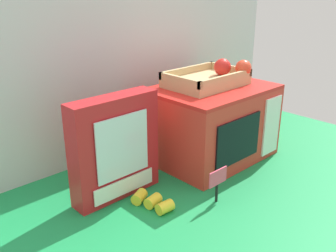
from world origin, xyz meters
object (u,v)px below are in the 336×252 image
toy_microwave (211,123)px  price_sign (217,181)px  food_groups_crate (211,78)px  cookie_set_box (115,148)px  loose_toy_banana (152,202)px

toy_microwave → price_sign: size_ratio=4.02×
food_groups_crate → cookie_set_box: bearing=-179.0°
price_sign → loose_toy_banana: size_ratio=0.78×
food_groups_crate → toy_microwave: bearing=-123.2°
food_groups_crate → cookie_set_box: food_groups_crate is taller
cookie_set_box → loose_toy_banana: size_ratio=2.30×
toy_microwave → price_sign: (-0.22, -0.21, -0.06)m
cookie_set_box → price_sign: 0.30m
food_groups_crate → cookie_set_box: size_ratio=0.91×
cookie_set_box → loose_toy_banana: (0.03, -0.12, -0.13)m
food_groups_crate → price_sign: bearing=-135.3°
toy_microwave → loose_toy_banana: bearing=-163.9°
cookie_set_box → toy_microwave: bearing=-2.0°
toy_microwave → food_groups_crate: bearing=56.8°
toy_microwave → loose_toy_banana: 0.39m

